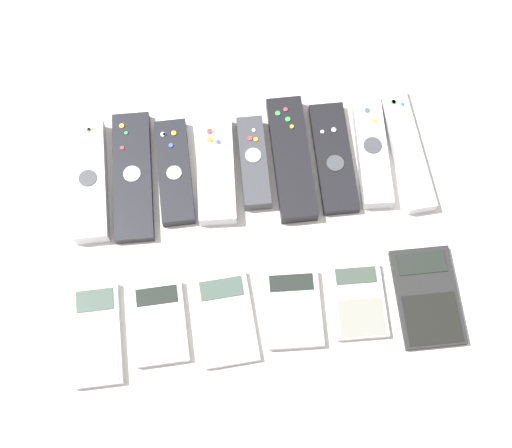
# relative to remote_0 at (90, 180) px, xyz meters

# --- Properties ---
(ground_plane) EXTENTS (3.00, 3.00, 0.00)m
(ground_plane) POSITION_rel_remote_0_xyz_m (0.25, -0.14, -0.01)
(ground_plane) COLOR beige
(remote_0) EXTENTS (0.05, 0.20, 0.03)m
(remote_0) POSITION_rel_remote_0_xyz_m (0.00, 0.00, 0.00)
(remote_0) COLOR silver
(remote_0) RESTS_ON ground_plane
(remote_1) EXTENTS (0.07, 0.22, 0.02)m
(remote_1) POSITION_rel_remote_0_xyz_m (0.07, 0.00, -0.01)
(remote_1) COLOR black
(remote_1) RESTS_ON ground_plane
(remote_2) EXTENTS (0.05, 0.17, 0.02)m
(remote_2) POSITION_rel_remote_0_xyz_m (0.13, 0.00, -0.00)
(remote_2) COLOR black
(remote_2) RESTS_ON ground_plane
(remote_3) EXTENTS (0.07, 0.18, 0.03)m
(remote_3) POSITION_rel_remote_0_xyz_m (0.20, -0.00, -0.00)
(remote_3) COLOR #B7B7BC
(remote_3) RESTS_ON ground_plane
(remote_4) EXTENTS (0.05, 0.15, 0.03)m
(remote_4) POSITION_rel_remote_0_xyz_m (0.26, 0.00, -0.00)
(remote_4) COLOR #333338
(remote_4) RESTS_ON ground_plane
(remote_5) EXTENTS (0.06, 0.21, 0.03)m
(remote_5) POSITION_rel_remote_0_xyz_m (0.32, 0.00, -0.00)
(remote_5) COLOR black
(remote_5) RESTS_ON ground_plane
(remote_6) EXTENTS (0.06, 0.19, 0.02)m
(remote_6) POSITION_rel_remote_0_xyz_m (0.38, -0.00, -0.01)
(remote_6) COLOR black
(remote_6) RESTS_ON ground_plane
(remote_7) EXTENTS (0.06, 0.19, 0.03)m
(remote_7) POSITION_rel_remote_0_xyz_m (0.44, -0.00, -0.00)
(remote_7) COLOR #B7B7BC
(remote_7) RESTS_ON ground_plane
(remote_8) EXTENTS (0.05, 0.22, 0.02)m
(remote_8) POSITION_rel_remote_0_xyz_m (0.50, -0.00, -0.00)
(remote_8) COLOR silver
(remote_8) RESTS_ON ground_plane
(calculator_0) EXTENTS (0.07, 0.15, 0.01)m
(calculator_0) POSITION_rel_remote_0_xyz_m (-0.00, -0.24, -0.01)
(calculator_0) COLOR #B2B2B7
(calculator_0) RESTS_ON ground_plane
(calculator_1) EXTENTS (0.08, 0.12, 0.01)m
(calculator_1) POSITION_rel_remote_0_xyz_m (0.09, -0.24, -0.01)
(calculator_1) COLOR #B2B2B7
(calculator_1) RESTS_ON ground_plane
(calculator_2) EXTENTS (0.08, 0.14, 0.01)m
(calculator_2) POSITION_rel_remote_0_xyz_m (0.19, -0.24, -0.01)
(calculator_2) COLOR #B2B2B7
(calculator_2) RESTS_ON ground_plane
(calculator_3) EXTENTS (0.09, 0.12, 0.02)m
(calculator_3) POSITION_rel_remote_0_xyz_m (0.28, -0.24, -0.01)
(calculator_3) COLOR #B2B2B7
(calculator_3) RESTS_ON ground_plane
(calculator_4) EXTENTS (0.08, 0.11, 0.01)m
(calculator_4) POSITION_rel_remote_0_xyz_m (0.38, -0.24, -0.01)
(calculator_4) COLOR #B2B2B7
(calculator_4) RESTS_ON ground_plane
(calculator_5) EXTENTS (0.09, 0.15, 0.01)m
(calculator_5) POSITION_rel_remote_0_xyz_m (0.48, -0.24, -0.01)
(calculator_5) COLOR black
(calculator_5) RESTS_ON ground_plane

